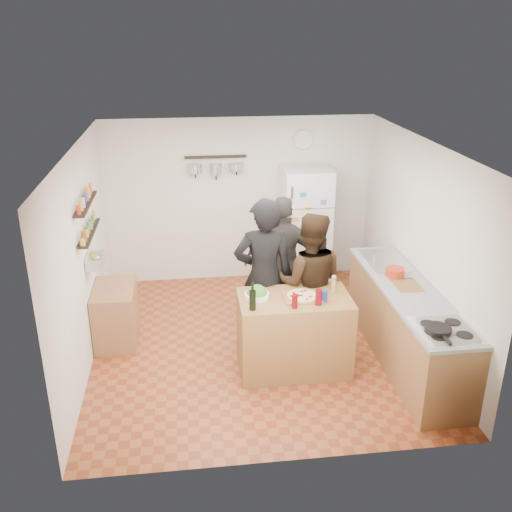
{
  "coord_description": "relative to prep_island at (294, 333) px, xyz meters",
  "views": [
    {
      "loc": [
        -0.79,
        -6.18,
        3.73
      ],
      "look_at": [
        0.0,
        0.1,
        1.15
      ],
      "focal_mm": 40.0,
      "sensor_mm": 36.0,
      "label": 1
    }
  ],
  "objects": [
    {
      "name": "red_bowl",
      "position": [
        1.3,
        0.42,
        0.51
      ],
      "size": [
        0.23,
        0.23,
        0.09
      ],
      "primitive_type": "cylinder",
      "color": "#AD2D13",
      "rests_on": "counter_run"
    },
    {
      "name": "room_shell",
      "position": [
        -0.35,
        0.98,
        0.79
      ],
      "size": [
        4.2,
        4.2,
        4.2
      ],
      "color": "brown",
      "rests_on": "ground"
    },
    {
      "name": "counter_run",
      "position": [
        1.35,
        0.04,
        -0.01
      ],
      "size": [
        0.63,
        2.63,
        0.9
      ],
      "primitive_type": "cube",
      "color": "#9E7042",
      "rests_on": "floor"
    },
    {
      "name": "pepper_mill",
      "position": [
        0.45,
        0.05,
        0.55
      ],
      "size": [
        0.06,
        0.06,
        0.18
      ],
      "primitive_type": "cylinder",
      "color": "#A18143",
      "rests_on": "prep_island"
    },
    {
      "name": "produce_basket",
      "position": [
        -2.25,
        0.79,
        0.69
      ],
      "size": [
        0.18,
        0.35,
        0.14
      ],
      "primitive_type": "cube",
      "color": "silver",
      "rests_on": "left_wall"
    },
    {
      "name": "person_left",
      "position": [
        -0.28,
        0.47,
        0.51
      ],
      "size": [
        0.71,
        0.47,
        1.94
      ],
      "primitive_type": "imported",
      "rotation": [
        0.0,
        0.0,
        3.15
      ],
      "color": "black",
      "rests_on": "floor"
    },
    {
      "name": "person_center",
      "position": [
        0.26,
        0.46,
        0.41
      ],
      "size": [
        0.97,
        0.83,
        1.74
      ],
      "primitive_type": "imported",
      "rotation": [
        0.0,
        0.0,
        2.92
      ],
      "color": "black",
      "rests_on": "floor"
    },
    {
      "name": "wine_glass_far",
      "position": [
        0.22,
        -0.2,
        0.54
      ],
      "size": [
        0.07,
        0.07,
        0.18
      ],
      "primitive_type": "cylinder",
      "color": "#5C070F",
      "rests_on": "prep_island"
    },
    {
      "name": "fridge",
      "position": [
        0.6,
        2.34,
        0.45
      ],
      "size": [
        0.7,
        0.68,
        1.8
      ],
      "primitive_type": "cube",
      "color": "white",
      "rests_on": "floor"
    },
    {
      "name": "salt_canister",
      "position": [
        0.3,
        -0.12,
        0.52
      ],
      "size": [
        0.08,
        0.08,
        0.12
      ],
      "primitive_type": "cylinder",
      "color": "navy",
      "rests_on": "prep_island"
    },
    {
      "name": "pizza_board",
      "position": [
        0.08,
        -0.02,
        0.47
      ],
      "size": [
        0.42,
        0.34,
        0.02
      ],
      "primitive_type": "cube",
      "color": "brown",
      "rests_on": "prep_island"
    },
    {
      "name": "pot_rack",
      "position": [
        -0.7,
        2.59,
        1.49
      ],
      "size": [
        0.9,
        0.04,
        0.04
      ],
      "primitive_type": "cube",
      "color": "black",
      "rests_on": "back_wall"
    },
    {
      "name": "prep_island",
      "position": [
        0.0,
        0.0,
        0.0
      ],
      "size": [
        1.25,
        0.72,
        0.91
      ],
      "primitive_type": "cube",
      "color": "olive",
      "rests_on": "floor"
    },
    {
      "name": "person_back",
      "position": [
        0.06,
        1.12,
        0.42
      ],
      "size": [
        1.09,
        0.64,
        1.75
      ],
      "primitive_type": "imported",
      "rotation": [
        0.0,
        0.0,
        2.93
      ],
      "color": "#2E2B29",
      "rests_on": "floor"
    },
    {
      "name": "wine_glass_near",
      "position": [
        -0.05,
        -0.24,
        0.53
      ],
      "size": [
        0.06,
        0.06,
        0.16
      ],
      "primitive_type": "cylinder",
      "color": "#5F080A",
      "rests_on": "prep_island"
    },
    {
      "name": "spice_shelf_lower",
      "position": [
        -2.28,
        0.79,
        1.04
      ],
      "size": [
        0.12,
        1.0,
        0.02
      ],
      "primitive_type": "cube",
      "color": "black",
      "rests_on": "left_wall"
    },
    {
      "name": "cutting_board",
      "position": [
        1.35,
        0.14,
        0.46
      ],
      "size": [
        0.3,
        0.4,
        0.02
      ],
      "primitive_type": "cube",
      "color": "olive",
      "rests_on": "counter_run"
    },
    {
      "name": "salad_bowl",
      "position": [
        -0.42,
        0.05,
        0.48
      ],
      "size": [
        0.27,
        0.27,
        0.05
      ],
      "primitive_type": "cylinder",
      "color": "white",
      "rests_on": "prep_island"
    },
    {
      "name": "wine_bottle",
      "position": [
        -0.5,
        -0.22,
        0.56
      ],
      "size": [
        0.07,
        0.07,
        0.22
      ],
      "primitive_type": "cylinder",
      "color": "black",
      "rests_on": "prep_island"
    },
    {
      "name": "sink",
      "position": [
        1.35,
        0.89,
        0.46
      ],
      "size": [
        0.5,
        0.8,
        0.03
      ],
      "primitive_type": "cube",
      "color": "silver",
      "rests_on": "counter_run"
    },
    {
      "name": "stove_top",
      "position": [
        1.35,
        -0.91,
        0.46
      ],
      "size": [
        0.6,
        0.62,
        0.02
      ],
      "primitive_type": "cube",
      "color": "white",
      "rests_on": "counter_run"
    },
    {
      "name": "skillet",
      "position": [
        1.25,
        -0.94,
        0.49
      ],
      "size": [
        0.26,
        0.26,
        0.05
      ],
      "primitive_type": "cylinder",
      "color": "black",
      "rests_on": "stove_top"
    },
    {
      "name": "side_table",
      "position": [
        -2.09,
        0.9,
        -0.09
      ],
      "size": [
        0.5,
        0.8,
        0.73
      ],
      "primitive_type": "cube",
      "color": "olive",
      "rests_on": "floor"
    },
    {
      "name": "spice_shelf_upper",
      "position": [
        -2.28,
        0.79,
        1.4
      ],
      "size": [
        0.12,
        1.0,
        0.02
      ],
      "primitive_type": "cube",
      "color": "black",
      "rests_on": "left_wall"
    },
    {
      "name": "wall_clock",
      "position": [
        0.6,
        2.67,
        1.69
      ],
      "size": [
        0.3,
        0.03,
        0.3
      ],
      "primitive_type": "cylinder",
      "rotation": [
        1.57,
        0.0,
        0.0
      ],
      "color": "silver",
      "rests_on": "back_wall"
    },
    {
      "name": "pizza",
      "position": [
        0.08,
        -0.02,
        0.48
      ],
      "size": [
        0.34,
        0.34,
        0.02
      ],
      "primitive_type": "cylinder",
      "color": "#CABA85",
      "rests_on": "pizza_board"
    }
  ]
}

